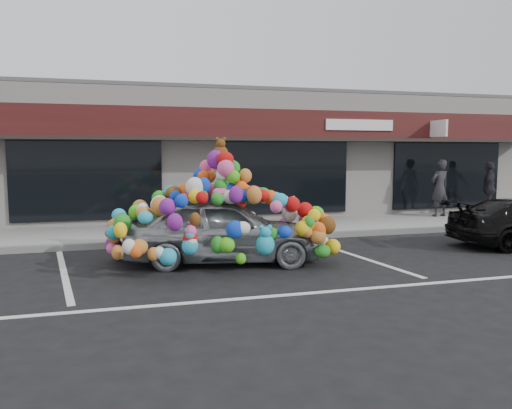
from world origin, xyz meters
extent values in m
plane|color=black|center=(0.00, 0.00, 0.00)|extent=(90.00, 90.00, 0.00)
cube|color=white|center=(0.00, 8.50, 2.10)|extent=(24.00, 6.00, 4.20)
cube|color=#59595B|center=(0.00, 8.50, 4.25)|extent=(24.00, 6.00, 0.12)
cube|color=#3D1012|center=(0.00, 5.42, 3.15)|extent=(24.00, 0.18, 0.90)
cube|color=black|center=(0.00, 4.90, 2.65)|extent=(24.00, 1.20, 0.10)
cube|color=white|center=(8.20, 4.95, 3.05)|extent=(0.08, 0.95, 0.55)
cube|color=white|center=(5.50, 5.30, 3.15)|extent=(2.40, 0.04, 0.35)
cube|color=black|center=(-3.00, 5.47, 1.45)|extent=(4.20, 0.12, 2.30)
cube|color=black|center=(3.00, 5.47, 1.45)|extent=(4.20, 0.12, 2.30)
cube|color=black|center=(9.00, 5.47, 1.45)|extent=(4.20, 0.12, 2.30)
cube|color=gray|center=(0.00, 4.00, 0.07)|extent=(26.00, 3.00, 0.15)
cube|color=slate|center=(0.00, 2.50, 0.07)|extent=(26.00, 0.18, 0.16)
cube|color=silver|center=(-3.20, 0.20, 0.00)|extent=(0.73, 4.37, 0.01)
cube|color=silver|center=(2.80, 0.20, 0.00)|extent=(0.73, 4.37, 0.01)
cube|color=silver|center=(2.00, -2.30, 0.00)|extent=(14.00, 0.12, 0.01)
imported|color=gray|center=(-0.13, 0.29, 0.68)|extent=(2.35, 4.25, 1.37)
ellipsoid|color=red|center=(-0.13, 0.29, 1.88)|extent=(1.51, 1.89, 1.03)
sphere|color=#FFA51C|center=(1.28, 0.14, 1.00)|extent=(0.34, 0.34, 0.34)
sphere|color=blue|center=(0.47, -0.60, 0.55)|extent=(0.36, 0.36, 0.36)
sphere|color=green|center=(-0.93, 1.17, 0.60)|extent=(0.30, 0.30, 0.30)
sphere|color=#E1538F|center=(-0.13, 0.29, 2.35)|extent=(0.32, 0.32, 0.32)
sphere|color=orange|center=(-1.33, 0.39, 1.01)|extent=(0.30, 0.30, 0.30)
imported|color=#232228|center=(8.06, 4.54, 1.09)|extent=(0.74, 0.54, 1.88)
imported|color=black|center=(9.93, 4.46, 1.05)|extent=(1.07, 1.04, 1.80)
camera|label=1|loc=(-2.20, -9.61, 2.26)|focal=35.00mm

